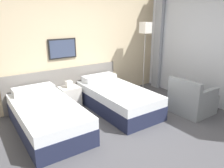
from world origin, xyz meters
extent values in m
plane|color=#47474C|center=(0.00, 0.00, 0.00)|extent=(16.00, 16.00, 0.00)
cube|color=#C6B28E|center=(0.00, 1.99, 1.35)|extent=(10.00, 0.06, 2.70)
cube|color=slate|center=(-0.46, 1.94, 0.42)|extent=(2.72, 0.04, 0.84)
cube|color=black|center=(-0.46, 1.95, 1.29)|extent=(0.64, 0.03, 0.44)
cube|color=#333D56|center=(-0.46, 1.93, 1.29)|extent=(0.58, 0.01, 0.38)
cube|color=#8E939E|center=(2.17, 1.61, 1.32)|extent=(0.10, 0.24, 2.64)
cube|color=#1E233D|center=(-1.24, 0.92, 0.15)|extent=(1.00, 1.98, 0.30)
cube|color=silver|center=(-1.24, 0.92, 0.40)|extent=(0.99, 1.96, 0.18)
cube|color=silver|center=(-1.24, 1.68, 0.55)|extent=(0.80, 0.34, 0.13)
cube|color=#1E233D|center=(0.32, 0.92, 0.15)|extent=(1.00, 1.98, 0.30)
cube|color=silver|center=(0.32, 0.92, 0.40)|extent=(0.99, 1.96, 0.18)
cube|color=silver|center=(0.32, 1.68, 0.55)|extent=(0.80, 0.34, 0.13)
cube|color=beige|center=(-0.46, 1.70, 0.23)|extent=(0.43, 0.37, 0.46)
cube|color=silver|center=(-0.46, 1.70, 0.53)|extent=(0.14, 0.14, 0.14)
cylinder|color=#9E9993|center=(1.53, 1.43, 0.01)|extent=(0.24, 0.24, 0.02)
cylinder|color=#9E9993|center=(1.53, 1.43, 0.79)|extent=(0.02, 0.02, 1.55)
cube|color=silver|center=(1.53, 1.43, 1.70)|extent=(0.22, 0.22, 0.27)
cube|color=gray|center=(1.56, -0.08, 0.21)|extent=(0.76, 0.76, 0.41)
cube|color=gray|center=(1.24, -0.08, 0.59)|extent=(0.11, 0.75, 0.36)
cube|color=gray|center=(1.57, -0.41, 0.50)|extent=(0.63, 0.10, 0.18)
cube|color=gray|center=(1.56, 0.25, 0.50)|extent=(0.63, 0.10, 0.18)
camera|label=1|loc=(-2.29, -2.67, 2.01)|focal=35.00mm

